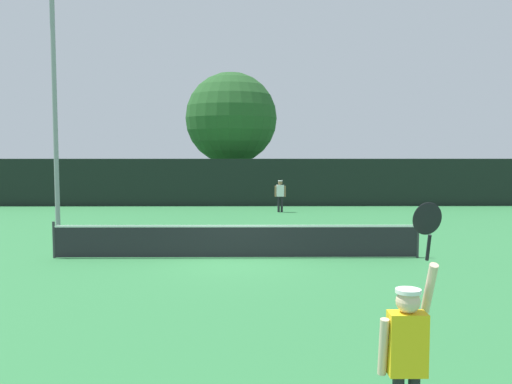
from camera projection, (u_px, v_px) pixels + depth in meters
ground_plane at (236, 258)px, 15.83m from camera, size 120.00×120.00×0.00m
tennis_net at (236, 240)px, 15.80m from camera, size 10.71×0.08×1.07m
perimeter_fence at (244, 182)px, 30.78m from camera, size 37.22×0.12×2.69m
player_serving at (408, 346)px, 5.45m from camera, size 0.68×0.40×2.60m
player_receiving at (280, 193)px, 27.61m from camera, size 0.57×0.24×1.62m
tennis_ball at (191, 249)px, 17.04m from camera, size 0.07×0.07×0.07m
light_pole at (55, 97)px, 20.68m from camera, size 1.18×0.28×9.19m
large_tree at (231, 119)px, 34.13m from camera, size 5.76×5.76×8.07m
parked_car_near at (207, 186)px, 35.90m from camera, size 2.08×4.28×1.69m
parked_car_mid at (272, 185)px, 37.64m from camera, size 2.38×4.39×1.69m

